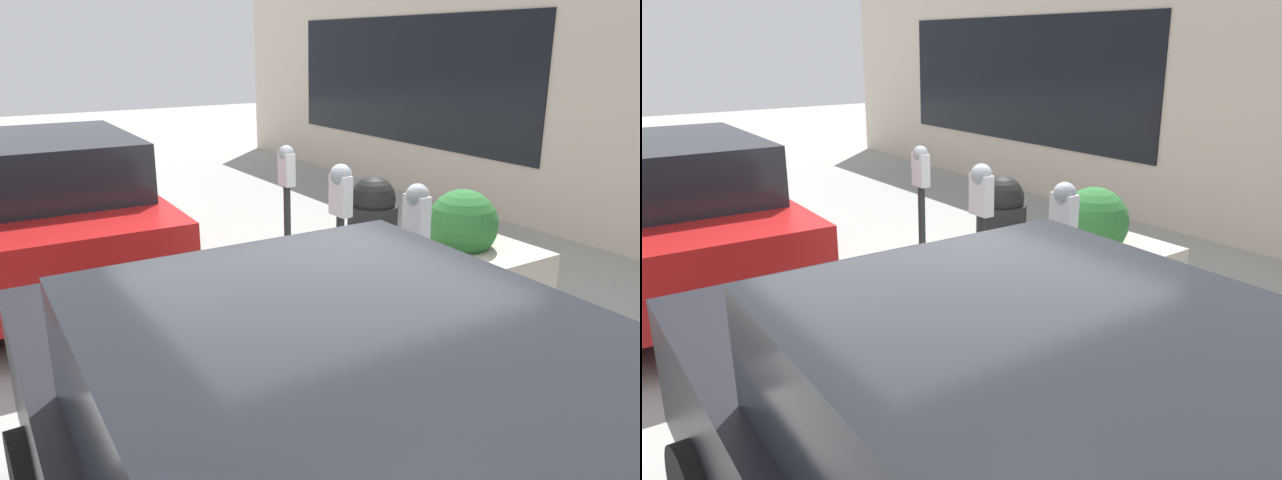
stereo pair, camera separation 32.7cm
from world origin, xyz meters
TOP-DOWN VIEW (x-y plane):
  - ground_plane at (0.00, 0.00)m, footprint 40.00×40.00m
  - curb_strip at (0.00, 0.08)m, footprint 19.00×0.16m
  - building_facade at (0.00, -4.47)m, footprint 19.00×0.17m
  - parking_meter_nearest at (-0.83, -0.31)m, footprint 0.18×0.15m
  - parking_meter_second at (0.03, -0.30)m, footprint 0.20×0.17m
  - parking_meter_middle at (0.94, -0.35)m, footprint 0.16×0.14m
  - planter_box at (0.16, -1.76)m, footprint 1.30×1.18m
  - parked_car_middle at (2.79, 1.34)m, footprint 4.01×1.92m
  - trash_bin at (1.29, -1.59)m, footprint 0.54×0.54m

SIDE VIEW (x-z plane):
  - ground_plane at x=0.00m, z-range 0.00..0.00m
  - curb_strip at x=0.00m, z-range 0.00..0.04m
  - planter_box at x=0.16m, z-range -0.15..0.96m
  - trash_bin at x=1.29m, z-range 0.00..1.06m
  - parked_car_middle at x=2.79m, z-range 0.04..1.57m
  - parking_meter_nearest at x=-0.83m, z-range 0.29..1.82m
  - parking_meter_middle at x=0.94m, z-range 0.29..1.83m
  - parking_meter_second at x=0.03m, z-range 0.35..1.87m
  - building_facade at x=0.00m, z-range 0.01..3.30m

